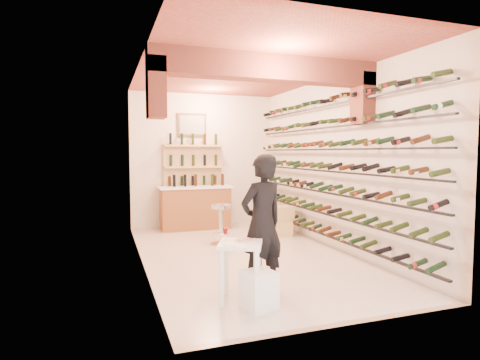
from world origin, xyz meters
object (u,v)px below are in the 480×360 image
Objects in this scene: back_counter at (195,206)px; person at (262,223)px; white_stool at (259,290)px; tasting_table at (240,253)px; chrome_barstool at (221,222)px; crate_lower at (280,228)px; wine_rack at (324,166)px.

person is at bearing -91.38° from back_counter.
person reaches higher than white_stool.
tasting_table reaches higher than chrome_barstool.
white_stool is 4.06m from crate_lower.
back_counter is 4.68m from tasting_table.
white_stool is at bearing -94.11° from back_counter.
back_counter is 1.93× the size of tasting_table.
chrome_barstool is at bearing 153.50° from wine_rack.
back_counter is at bearing 124.66° from wine_rack.
person reaches higher than crate_lower.
chrome_barstool is (0.10, -1.79, -0.07)m from back_counter.
chrome_barstool is 1.54m from crate_lower.
wine_rack is 3.21× the size of person.
person reaches higher than chrome_barstool.
tasting_table is at bearing 15.97° from person.
wine_rack reaches higher than tasting_table.
wine_rack is 2.70m from person.
chrome_barstool reaches higher than crate_lower.
white_stool is 3.18m from chrome_barstool.
back_counter is at bearing 108.70° from tasting_table.
crate_lower is at bearing 17.18° from chrome_barstool.
tasting_table is at bearing -101.69° from chrome_barstool.
person is 3.56m from crate_lower.
tasting_table is 1.66× the size of crate_lower.
chrome_barstool reaches higher than white_stool.
wine_rack is at bearing 65.61° from tasting_table.
crate_lower is at bearing -136.12° from person.
person reaches higher than back_counter.
wine_rack is 3.21m from tasting_table.
white_stool is at bearing -133.88° from wine_rack.
chrome_barstool is (-1.73, 0.86, -1.09)m from wine_rack.
person is (0.25, 0.52, 0.67)m from white_stool.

